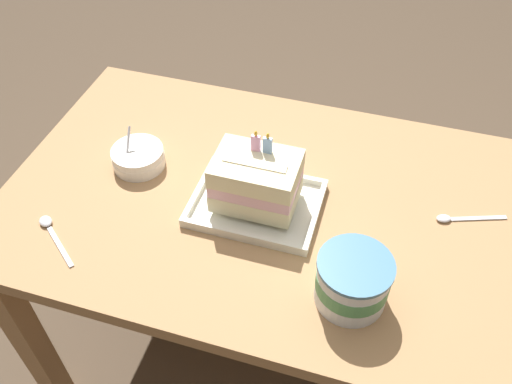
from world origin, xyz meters
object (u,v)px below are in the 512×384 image
birthday_cake (256,180)px  serving_spoon_near_tray (455,218)px  bowl_stack (138,157)px  foil_tray (256,204)px  ice_cream_tub (353,281)px  serving_spoon_by_bowls (49,227)px

birthday_cake → serving_spoon_near_tray: birthday_cake is taller
bowl_stack → serving_spoon_near_tray: (0.75, 0.04, -0.02)m
foil_tray → serving_spoon_near_tray: (0.43, 0.09, -0.00)m
bowl_stack → ice_cream_tub: bearing=-22.3°
foil_tray → serving_spoon_by_bowls: (-0.41, -0.19, -0.00)m
foil_tray → serving_spoon_by_bowls: bearing=-154.8°
bowl_stack → foil_tray: bearing=-9.2°
bowl_stack → serving_spoon_by_bowls: size_ratio=0.91×
birthday_cake → bowl_stack: 0.32m
ice_cream_tub → bowl_stack: bearing=157.7°
foil_tray → ice_cream_tub: ice_cream_tub is taller
foil_tray → birthday_cake: bearing=90.0°
serving_spoon_near_tray → foil_tray: bearing=-168.4°
ice_cream_tub → serving_spoon_by_bowls: (-0.66, -0.02, -0.05)m
foil_tray → serving_spoon_near_tray: bearing=11.6°
birthday_cake → serving_spoon_near_tray: bearing=11.6°
serving_spoon_near_tray → serving_spoon_by_bowls: serving_spoon_by_bowls is taller
birthday_cake → ice_cream_tub: (0.24, -0.18, -0.03)m
serving_spoon_by_bowls → bowl_stack: bearing=67.8°
serving_spoon_near_tray → bowl_stack: bearing=-177.0°
ice_cream_tub → serving_spoon_by_bowls: ice_cream_tub is taller
foil_tray → bowl_stack: bearing=170.8°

